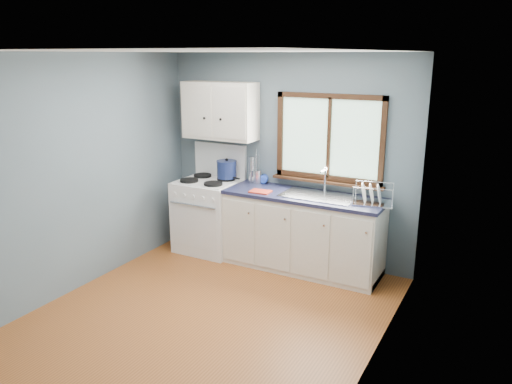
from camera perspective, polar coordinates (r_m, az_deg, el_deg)
The scene contains 19 objects.
floor at distance 5.06m, azimuth -5.52°, elevation -14.04°, with size 3.20×3.60×0.02m, color #995222.
ceiling at distance 4.40m, azimuth -6.39°, elevation 15.84°, with size 3.20×3.60×0.02m, color white.
wall_back at distance 6.11m, azimuth 3.65°, elevation 3.87°, with size 3.20×0.02×2.50m, color slate.
wall_front at distance 3.32m, azimuth -23.85°, elevation -7.56°, with size 3.20×0.02×2.50m, color slate.
wall_left at distance 5.61m, azimuth -19.67°, elevation 1.96°, with size 0.02×3.60×2.50m, color slate.
wall_right at distance 3.93m, azimuth 13.94°, elevation -3.15°, with size 0.02×3.60×2.50m, color slate.
gas_range at distance 6.47m, azimuth -5.40°, elevation -2.44°, with size 0.76×0.69×1.36m.
base_cabinets at distance 5.92m, azimuth 5.34°, elevation -5.01°, with size 1.85×0.60×0.88m.
countertop at distance 5.77m, azimuth 5.46°, elevation -0.44°, with size 1.89×0.64×0.04m, color black.
sink at distance 5.72m, azimuth 7.11°, elevation -1.07°, with size 0.84×0.46×0.44m.
window at distance 5.83m, azimuth 8.33°, elevation 5.44°, with size 1.36×0.10×1.03m.
upper_cabinets at distance 6.26m, azimuth -4.15°, elevation 9.25°, with size 0.95×0.35×0.70m.
skillet at distance 6.35m, azimuth -3.36°, elevation 1.87°, with size 0.38×0.30×0.05m.
stockpot at distance 6.33m, azimuth -3.37°, elevation 2.64°, with size 0.28×0.28×0.25m.
utensil_crock at distance 6.21m, azimuth 0.11°, elevation 1.80°, with size 0.16×0.16×0.43m.
thermos at distance 6.22m, azimuth -0.50°, elevation 2.56°, with size 0.08×0.08×0.33m, color silver.
soap_bottle at distance 6.15m, azimuth 0.82°, elevation 2.12°, with size 0.10×0.10×0.27m, color blue.
dish_towel at distance 5.81m, azimuth 0.51°, elevation 0.05°, with size 0.24×0.17×0.02m, color red.
dish_rack at distance 5.52m, azimuth 13.14°, elevation -0.69°, with size 0.48×0.40×0.22m.
Camera 1 is at (2.49, -3.63, 2.47)m, focal length 35.00 mm.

